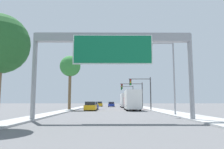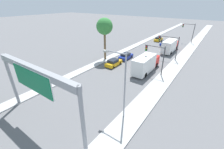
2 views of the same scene
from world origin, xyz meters
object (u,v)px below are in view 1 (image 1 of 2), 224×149
at_px(palm_tree_background, 70,67).
at_px(truck_box_primary, 126,101).
at_px(traffic_light_near_intersection, 143,88).
at_px(truck_box_secondary, 132,100).
at_px(car_mid_center, 93,106).
at_px(sign_gantry, 113,49).
at_px(traffic_light_mid_block, 135,91).
at_px(traffic_light_far_intersection, 129,92).
at_px(street_lamp_right, 170,71).
at_px(car_far_left, 111,104).
at_px(car_near_left, 99,104).
at_px(car_mid_right, 91,106).

bearing_deg(palm_tree_background, truck_box_primary, 54.36).
relative_size(traffic_light_near_intersection, palm_tree_background, 0.59).
bearing_deg(truck_box_secondary, car_mid_center, 149.30).
bearing_deg(palm_tree_background, sign_gantry, -70.50).
distance_m(sign_gantry, truck_box_primary, 36.66).
bearing_deg(traffic_light_mid_block, traffic_light_near_intersection, -87.68).
xyz_separation_m(sign_gantry, traffic_light_mid_block, (5.08, 30.11, -2.04)).
relative_size(traffic_light_far_intersection, street_lamp_right, 0.78).
xyz_separation_m(truck_box_secondary, street_lamp_right, (2.95, -13.83, 3.19)).
height_order(car_far_left, street_lamp_right, street_lamp_right).
distance_m(car_near_left, truck_box_primary, 12.86).
distance_m(sign_gantry, car_mid_center, 25.02).
bearing_deg(traffic_light_mid_block, truck_box_primary, 104.44).
distance_m(traffic_light_near_intersection, traffic_light_mid_block, 10.01).
distance_m(sign_gantry, car_mid_right, 19.93).
bearing_deg(car_mid_right, palm_tree_background, 152.20).
distance_m(truck_box_primary, truck_box_secondary, 16.19).
distance_m(truck_box_primary, traffic_light_far_intersection, 14.24).
distance_m(car_mid_center, street_lamp_right, 20.98).
bearing_deg(car_near_left, car_mid_right, -90.00).
distance_m(car_mid_center, traffic_light_mid_block, 10.88).
relative_size(car_mid_right, car_mid_center, 0.99).
relative_size(truck_box_secondary, traffic_light_far_intersection, 1.38).
xyz_separation_m(traffic_light_far_intersection, palm_tree_background, (-12.96, -29.11, 3.41)).
distance_m(traffic_light_far_intersection, palm_tree_background, 32.05).
height_order(truck_box_primary, traffic_light_near_intersection, traffic_light_near_intersection).
height_order(sign_gantry, car_mid_center, sign_gantry).
relative_size(car_mid_right, car_near_left, 0.97).
distance_m(car_far_left, truck_box_secondary, 22.98).
height_order(car_mid_center, truck_box_primary, truck_box_primary).
bearing_deg(truck_box_secondary, car_near_left, 104.57).
relative_size(truck_box_primary, palm_tree_background, 0.92).
bearing_deg(car_mid_center, traffic_light_near_intersection, -24.59).
xyz_separation_m(truck_box_primary, street_lamp_right, (2.95, -30.01, 3.20)).
bearing_deg(street_lamp_right, traffic_light_near_intersection, 93.98).
distance_m(car_mid_center, traffic_light_far_intersection, 27.65).
bearing_deg(sign_gantry, car_far_left, 90.00).
bearing_deg(car_mid_center, sign_gantry, -81.78).
distance_m(car_far_left, palm_tree_background, 24.04).
relative_size(car_mid_right, traffic_light_far_intersection, 0.66).
xyz_separation_m(car_far_left, truck_box_secondary, (3.50, -22.69, 1.07)).
bearing_deg(traffic_light_far_intersection, car_far_left, -126.92).
xyz_separation_m(car_mid_center, traffic_light_near_intersection, (8.99, -4.11, 3.15)).
bearing_deg(car_far_left, sign_gantry, -90.00).
bearing_deg(car_far_left, traffic_light_near_intersection, -76.38).
xyz_separation_m(sign_gantry, truck_box_primary, (3.50, 36.25, -4.20)).
relative_size(car_mid_right, traffic_light_mid_block, 0.75).
relative_size(car_far_left, truck_box_secondary, 0.49).
bearing_deg(car_far_left, traffic_light_far_intersection, 53.08).
height_order(traffic_light_mid_block, palm_tree_background, palm_tree_background).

